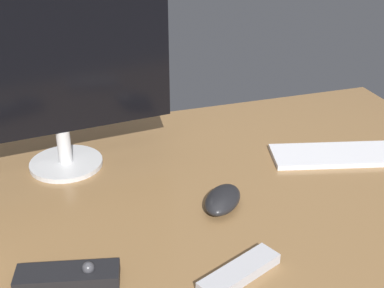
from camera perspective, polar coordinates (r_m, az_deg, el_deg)
desk at (r=119.34cm, az=0.81°, el=-5.02°), size 140.00×84.00×2.00cm
monitor at (r=120.87cm, az=-14.46°, el=7.95°), size 52.45×17.11×43.82cm
keyboard at (r=136.41cm, az=16.62°, el=-1.07°), size 40.36×20.49×1.23cm
computer_mouse at (r=111.35cm, az=3.29°, el=-5.93°), size 12.50×13.11×3.68cm
media_remote at (r=95.81cm, az=-13.04°, el=-13.52°), size 18.32×9.10×3.73cm
tv_remote at (r=94.75cm, az=5.08°, el=-13.51°), size 16.66×10.53×1.98cm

